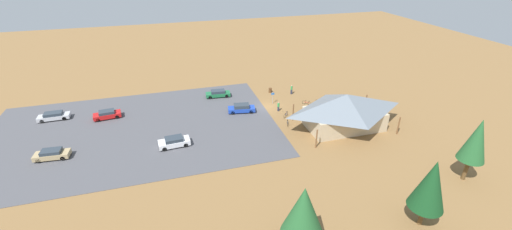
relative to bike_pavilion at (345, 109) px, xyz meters
name	(u,v)px	position (x,y,z in m)	size (l,w,h in m)	color
ground	(266,107)	(9.33, -10.23, -3.12)	(160.00, 160.00, 0.00)	olive
parking_lot_asphalt	(134,130)	(31.46, -8.16, -3.10)	(43.46, 28.02, 0.05)	#4C4C51
bike_pavilion	(345,109)	(0.00, 0.00, 0.00)	(13.79, 8.95, 5.55)	#C6B28E
trash_bin	(270,90)	(6.58, -16.28, -2.67)	(0.60, 0.60, 0.90)	brown
lot_sign	(273,96)	(7.78, -11.30, -1.71)	(0.56, 0.08, 2.20)	#99999E
pine_far_east	(303,211)	(15.71, 19.78, 1.44)	(3.95, 3.95, 7.15)	brown
pine_far_west	(476,140)	(-7.40, 15.77, 2.35)	(3.00, 3.00, 8.17)	brown
pine_center	(431,185)	(2.84, 20.35, 1.86)	(3.41, 3.41, 7.70)	brown
bicycle_purple_back_row	(329,98)	(-2.61, -9.78, -2.73)	(0.48, 1.79, 0.91)	black
bicycle_teal_edge_north	(325,102)	(-1.28, -8.69, -2.77)	(0.78, 1.57, 0.75)	black
bicycle_silver_near_sign	(288,123)	(8.14, -2.97, -2.75)	(0.63, 1.62, 0.78)	black
bicycle_yellow_by_bin	(316,102)	(0.41, -8.83, -2.75)	(0.79, 1.58, 0.84)	black
bicycle_blue_near_porch	(286,115)	(7.40, -5.68, -2.74)	(1.22, 1.31, 0.87)	black
bicycle_orange_yard_front	(339,98)	(-4.47, -9.30, -2.74)	(1.59, 0.69, 0.87)	black
bicycle_red_front_row	(307,103)	(2.11, -9.09, -2.76)	(1.29, 1.24, 0.80)	black
bicycle_green_yard_left	(345,102)	(-4.72, -7.40, -2.72)	(0.48, 1.80, 0.89)	black
car_tan_far_end	(52,154)	(41.55, -3.02, -2.40)	(4.45, 2.06, 1.33)	tan
car_white_front_row	(174,142)	(25.78, -1.61, -2.38)	(4.44, 2.18, 1.38)	white
car_silver_near_entry	(54,116)	(44.08, -15.33, -2.42)	(4.77, 1.86, 1.29)	#BCBCC1
car_blue_aisle_side	(241,108)	(14.04, -9.44, -2.36)	(4.78, 2.49, 1.43)	#1E42B2
car_red_second_row	(107,114)	(35.78, -13.42, -2.39)	(4.40, 2.28, 1.35)	red
car_green_back_corner	(218,94)	(16.72, -16.93, -2.41)	(4.65, 2.09, 1.32)	#1E6B3D
visitor_near_lot	(278,106)	(7.83, -8.17, -2.23)	(0.36, 0.36, 1.70)	#2D3347
visitor_at_bikes	(292,89)	(2.92, -14.40, -2.15)	(0.37, 0.36, 1.84)	#2D3347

